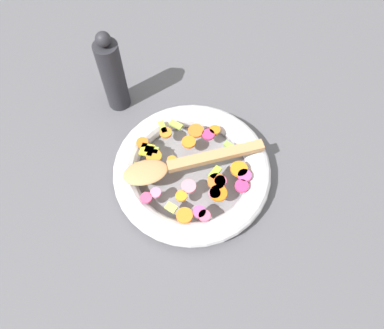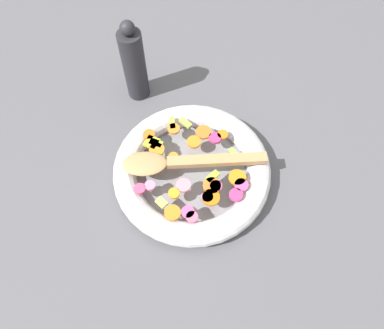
% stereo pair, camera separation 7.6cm
% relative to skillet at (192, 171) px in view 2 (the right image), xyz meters
% --- Properties ---
extents(ground_plane, '(4.00, 4.00, 0.00)m').
position_rel_skillet_xyz_m(ground_plane, '(0.00, 0.00, -0.02)').
color(ground_plane, '#4C4C51').
extents(skillet, '(0.33, 0.33, 0.05)m').
position_rel_skillet_xyz_m(skillet, '(0.00, 0.00, 0.00)').
color(skillet, slate).
rests_on(skillet, ground_plane).
extents(chopped_vegetables, '(0.24, 0.25, 0.01)m').
position_rel_skillet_xyz_m(chopped_vegetables, '(0.01, 0.00, 0.03)').
color(chopped_vegetables, orange).
rests_on(chopped_vegetables, skillet).
extents(wooden_spoon, '(0.25, 0.22, 0.01)m').
position_rel_skillet_xyz_m(wooden_spoon, '(0.02, -0.02, 0.04)').
color(wooden_spoon, '#A87F51').
rests_on(wooden_spoon, chopped_vegetables).
extents(pepper_mill, '(0.05, 0.05, 0.21)m').
position_rel_skillet_xyz_m(pepper_mill, '(-0.06, -0.26, 0.07)').
color(pepper_mill, '#232328').
rests_on(pepper_mill, ground_plane).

